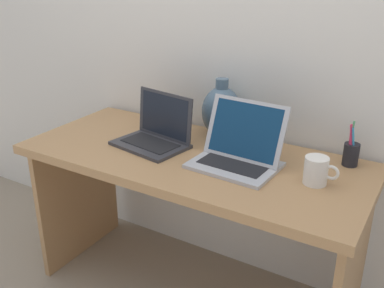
{
  "coord_description": "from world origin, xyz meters",
  "views": [
    {
      "loc": [
        0.9,
        -1.51,
        1.53
      ],
      "look_at": [
        0.0,
        0.0,
        0.8
      ],
      "focal_mm": 41.62,
      "sensor_mm": 36.0,
      "label": 1
    }
  ],
  "objects_px": {
    "laptop_left": "(157,131)",
    "laptop_right": "(240,149)",
    "coffee_mug": "(317,171)",
    "pen_cup": "(351,153)",
    "green_vase": "(221,111)"
  },
  "relations": [
    {
      "from": "laptop_left",
      "to": "green_vase",
      "type": "xyz_separation_m",
      "value": [
        0.2,
        0.24,
        0.06
      ]
    },
    {
      "from": "pen_cup",
      "to": "green_vase",
      "type": "bearing_deg",
      "value": 177.41
    },
    {
      "from": "coffee_mug",
      "to": "pen_cup",
      "type": "relative_size",
      "value": 0.7
    },
    {
      "from": "laptop_left",
      "to": "coffee_mug",
      "type": "relative_size",
      "value": 2.7
    },
    {
      "from": "laptop_right",
      "to": "pen_cup",
      "type": "height_order",
      "value": "laptop_right"
    },
    {
      "from": "green_vase",
      "to": "coffee_mug",
      "type": "bearing_deg",
      "value": -25.84
    },
    {
      "from": "laptop_left",
      "to": "laptop_right",
      "type": "height_order",
      "value": "laptop_right"
    },
    {
      "from": "laptop_right",
      "to": "green_vase",
      "type": "distance_m",
      "value": 0.33
    },
    {
      "from": "laptop_right",
      "to": "green_vase",
      "type": "bearing_deg",
      "value": 130.8
    },
    {
      "from": "laptop_left",
      "to": "laptop_right",
      "type": "xyz_separation_m",
      "value": [
        0.42,
        -0.01,
        0.01
      ]
    },
    {
      "from": "green_vase",
      "to": "pen_cup",
      "type": "distance_m",
      "value": 0.61
    },
    {
      "from": "laptop_right",
      "to": "coffee_mug",
      "type": "height_order",
      "value": "laptop_right"
    },
    {
      "from": "green_vase",
      "to": "pen_cup",
      "type": "bearing_deg",
      "value": -2.59
    },
    {
      "from": "pen_cup",
      "to": "coffee_mug",
      "type": "bearing_deg",
      "value": -107.49
    },
    {
      "from": "green_vase",
      "to": "laptop_left",
      "type": "bearing_deg",
      "value": -130.26
    }
  ]
}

